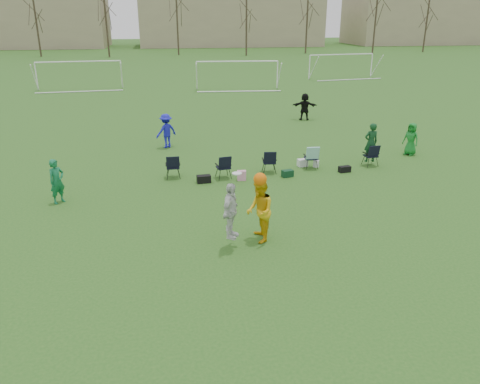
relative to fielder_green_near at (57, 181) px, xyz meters
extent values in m
plane|color=#24571B|center=(6.38, -5.70, -0.80)|extent=(260.00, 260.00, 0.00)
imported|color=#136C3F|center=(0.00, 0.00, 0.00)|extent=(0.68, 0.69, 1.61)
imported|color=#1819BA|center=(3.86, 6.92, 0.05)|extent=(1.27, 1.11, 1.70)
imported|color=#147525|center=(15.33, 3.81, -0.03)|extent=(0.82, 0.90, 1.54)
imported|color=black|center=(12.59, 12.30, 0.04)|extent=(1.64, 0.87, 1.69)
imported|color=silver|center=(5.57, -4.39, 0.34)|extent=(0.80, 1.03, 1.63)
imported|color=yellow|center=(6.46, -4.04, 0.14)|extent=(0.72, 0.92, 1.89)
sphere|color=orange|center=(6.46, -4.04, 1.12)|extent=(0.38, 0.38, 0.38)
cylinder|color=white|center=(5.74, -4.44, 1.46)|extent=(0.27, 0.27, 0.03)
imported|color=#103D1D|center=(12.76, 2.56, 0.22)|extent=(0.67, 0.47, 1.74)
cube|color=black|center=(5.27, 1.33, -0.65)|extent=(0.57, 0.34, 0.30)
cube|color=pink|center=(6.80, 1.38, -0.60)|extent=(0.37, 0.25, 0.40)
cube|color=#0F381E|center=(8.75, 1.52, -0.66)|extent=(0.51, 0.38, 0.28)
cube|color=silver|center=(9.76, 2.81, -0.64)|extent=(0.46, 0.36, 0.32)
cylinder|color=white|center=(10.32, 2.62, -0.65)|extent=(0.26, 0.26, 0.30)
cube|color=black|center=(11.30, 1.74, -0.67)|extent=(0.54, 0.34, 0.26)
cube|color=black|center=(4.07, 2.16, -0.32)|extent=(0.61, 0.61, 0.96)
cube|color=black|center=(6.11, 1.79, -0.32)|extent=(0.69, 0.69, 0.96)
cube|color=black|center=(8.12, 2.22, -0.32)|extent=(0.65, 0.65, 0.96)
cube|color=black|center=(10.04, 2.51, -0.32)|extent=(0.62, 0.62, 0.96)
cube|color=black|center=(12.76, 2.46, -0.32)|extent=(0.66, 0.66, 0.96)
cylinder|color=white|center=(-7.25, 27.98, 0.40)|extent=(0.12, 0.12, 2.40)
cylinder|color=white|center=(0.02, 28.62, 0.40)|extent=(0.12, 0.12, 2.40)
cylinder|color=white|center=(-3.62, 28.30, 1.60)|extent=(7.28, 0.76, 0.12)
cylinder|color=white|center=(6.74, 26.56, 0.40)|extent=(0.12, 0.12, 2.40)
cylinder|color=white|center=(14.03, 26.05, 0.40)|extent=(0.12, 0.12, 2.40)
cylinder|color=white|center=(10.38, 26.30, 1.60)|extent=(7.29, 0.63, 0.12)
cylinder|color=white|center=(18.77, 31.79, 0.40)|extent=(0.12, 0.12, 2.40)
cylinder|color=white|center=(26.00, 32.81, 0.40)|extent=(0.12, 0.12, 2.40)
cylinder|color=white|center=(22.38, 32.30, 1.60)|extent=(7.25, 1.13, 0.12)
cylinder|color=#382B21|center=(-15.62, 65.80, 3.70)|extent=(0.28, 0.28, 9.00)
cylinder|color=#382B21|center=(-4.62, 62.80, 4.30)|extent=(0.28, 0.28, 10.20)
cylinder|color=#382B21|center=(6.38, 65.80, 4.90)|extent=(0.28, 0.28, 11.40)
cylinder|color=#382B21|center=(17.38, 62.80, 3.70)|extent=(0.28, 0.28, 9.00)
cylinder|color=#382B21|center=(28.38, 65.80, 4.30)|extent=(0.28, 0.28, 10.20)
cylinder|color=#382B21|center=(39.38, 62.80, 4.90)|extent=(0.28, 0.28, 11.40)
cylinder|color=#382B21|center=(50.38, 65.80, 3.70)|extent=(0.28, 0.28, 9.00)
cube|color=tan|center=(18.38, 90.30, 4.70)|extent=(38.00, 16.00, 11.00)
cube|color=tan|center=(61.38, 90.30, 5.70)|extent=(30.00, 16.00, 13.00)
camera|label=1|loc=(3.97, -16.29, 5.47)|focal=35.00mm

